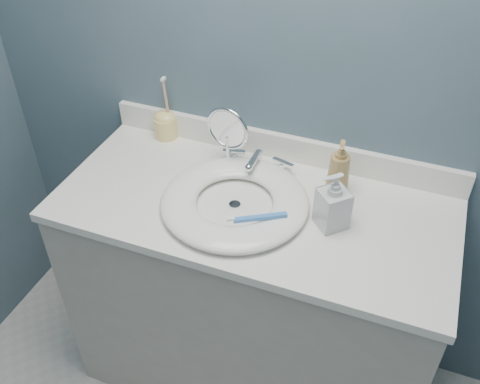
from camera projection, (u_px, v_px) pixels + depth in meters
The scene contains 12 objects.
back_wall at pixel (286, 69), 1.63m from camera, with size 2.20×0.02×2.40m, color #415962.
vanity_cabinet at pixel (252, 300), 1.92m from camera, with size 1.20×0.55×0.85m, color #B3AFA4.
countertop at pixel (254, 208), 1.64m from camera, with size 1.22×0.57×0.03m, color white.
backsplash at pixel (281, 146), 1.79m from camera, with size 1.22×0.02×0.09m, color white.
basin at pixel (235, 201), 1.61m from camera, with size 0.45×0.45×0.04m, color white, non-canonical shape.
drain at pixel (235, 205), 1.62m from camera, with size 0.04×0.04×0.01m, color silver.
faucet at pixel (257, 163), 1.75m from camera, with size 0.25×0.13×0.07m.
makeup_mirror at pixel (227, 136), 1.70m from camera, with size 0.15×0.09×0.22m.
soap_bottle_amber at pixel (339, 168), 1.62m from camera, with size 0.07×0.07×0.18m, color #9E7E47.
soap_bottle_clear at pixel (333, 200), 1.50m from camera, with size 0.08×0.08×0.18m, color silver.
toothbrush_holder at pixel (165, 123), 1.89m from camera, with size 0.08×0.08×0.24m.
toothbrush_lying at pixel (258, 218), 1.52m from camera, with size 0.16×0.10×0.02m.
Camera 1 is at (0.41, -0.20, 1.94)m, focal length 40.00 mm.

